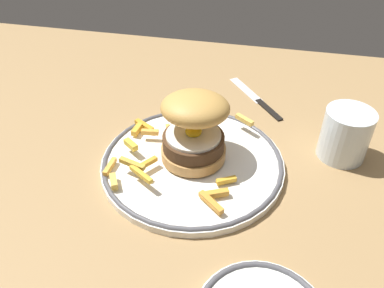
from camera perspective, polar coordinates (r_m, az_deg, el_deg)
The scene contains 6 objects.
ground_plane at distance 68.81cm, azimuth 0.77°, elevation -2.35°, with size 146.15×89.42×4.00cm, color #96754A.
dinner_plate at distance 64.11cm, azimuth 0.00°, elevation -2.63°, with size 29.69×29.69×1.60cm.
burger at distance 61.12cm, azimuth 0.54°, elevation 2.62°, with size 11.02×12.25×11.50cm.
fries_pile at distance 64.00cm, azimuth -3.83°, elevation -0.83°, with size 21.53×26.01×2.46cm.
water_glass at distance 69.27cm, azimuth 21.28°, elevation 0.90°, with size 7.88×7.88×8.63cm.
knife at distance 81.43cm, azimuth 9.72°, elevation 6.23°, with size 12.15×15.19×0.70cm.
Camera 1 is at (10.26, -51.04, 43.00)cm, focal length 36.72 mm.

